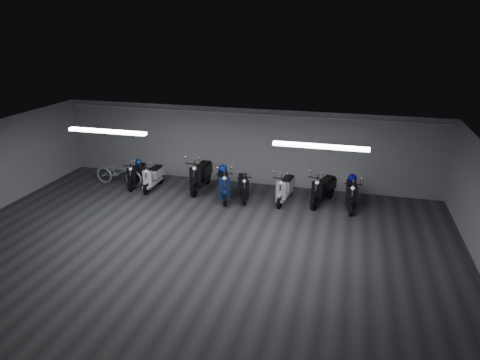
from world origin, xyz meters
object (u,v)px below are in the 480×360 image
(scooter_1, at_px, (136,171))
(scooter_2, at_px, (153,173))
(helmet_2, at_px, (138,162))
(scooter_5, at_px, (243,182))
(scooter_4, at_px, (224,180))
(scooter_7, at_px, (324,185))
(helmet_1, at_px, (223,169))
(scooter_3, at_px, (201,171))
(scooter_6, at_px, (285,184))
(scooter_8, at_px, (352,189))
(helmet_0, at_px, (352,178))
(bicycle, at_px, (118,169))

(scooter_1, height_order, scooter_2, scooter_2)
(helmet_2, bearing_deg, scooter_5, -5.08)
(scooter_2, xyz_separation_m, scooter_4, (2.71, -0.21, 0.08))
(scooter_7, height_order, helmet_1, scooter_7)
(scooter_2, bearing_deg, scooter_4, -3.70)
(scooter_4, relative_size, helmet_1, 6.31)
(scooter_3, height_order, helmet_1, scooter_3)
(scooter_5, xyz_separation_m, helmet_2, (-4.07, 0.36, 0.27))
(scooter_3, distance_m, scooter_5, 1.72)
(scooter_6, relative_size, scooter_8, 0.98)
(scooter_2, relative_size, scooter_5, 1.01)
(scooter_4, bearing_deg, scooter_1, 154.76)
(scooter_4, distance_m, helmet_0, 4.22)
(scooter_5, height_order, bicycle, bicycle)
(scooter_5, height_order, scooter_6, scooter_6)
(scooter_6, height_order, bicycle, scooter_6)
(scooter_6, bearing_deg, helmet_2, -174.79)
(scooter_7, distance_m, bicycle, 7.39)
(scooter_5, relative_size, scooter_8, 0.92)
(scooter_6, bearing_deg, bicycle, -171.96)
(scooter_2, xyz_separation_m, scooter_5, (3.36, -0.05, -0.01))
(helmet_1, distance_m, helmet_2, 3.34)
(scooter_2, distance_m, helmet_1, 2.65)
(scooter_5, xyz_separation_m, helmet_0, (3.53, 0.38, 0.35))
(scooter_7, height_order, bicycle, scooter_7)
(scooter_2, relative_size, scooter_6, 0.95)
(scooter_3, bearing_deg, helmet_1, -17.15)
(scooter_1, height_order, scooter_6, scooter_6)
(scooter_2, height_order, scooter_8, scooter_8)
(helmet_0, relative_size, helmet_2, 1.20)
(scooter_4, xyz_separation_m, scooter_5, (0.65, 0.16, -0.09))
(scooter_7, bearing_deg, helmet_2, -160.78)
(scooter_3, xyz_separation_m, scooter_7, (4.31, -0.16, -0.06))
(scooter_5, xyz_separation_m, scooter_8, (3.54, 0.14, 0.05))
(scooter_1, bearing_deg, helmet_1, -5.40)
(helmet_1, xyz_separation_m, helmet_2, (-3.33, 0.28, -0.13))
(scooter_4, bearing_deg, helmet_1, 90.00)
(scooter_8, relative_size, helmet_2, 7.29)
(scooter_7, relative_size, helmet_0, 6.35)
(bicycle, height_order, helmet_2, bicycle)
(helmet_1, bearing_deg, helmet_0, 3.99)
(helmet_0, bearing_deg, scooter_4, -172.68)
(scooter_7, xyz_separation_m, helmet_0, (0.89, 0.15, 0.27))
(scooter_4, height_order, scooter_5, scooter_4)
(scooter_1, bearing_deg, scooter_5, -6.40)
(scooter_3, distance_m, bicycle, 3.10)
(scooter_4, bearing_deg, bicycle, 156.27)
(scooter_5, bearing_deg, scooter_3, 148.97)
(scooter_1, distance_m, scooter_6, 5.46)
(scooter_4, bearing_deg, scooter_7, -13.68)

